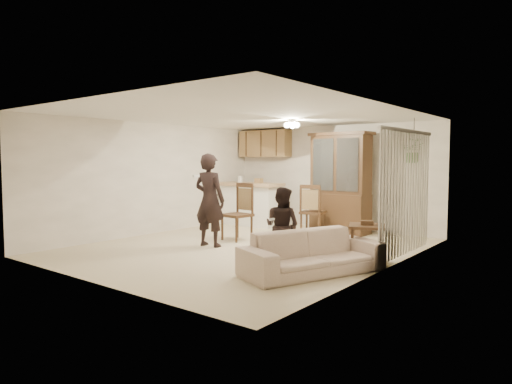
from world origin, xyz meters
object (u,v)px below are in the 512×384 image
Objects in this scene: side_table at (367,243)px; chair_hutch_right at (313,220)px; sofa at (313,249)px; chair_hutch_left at (275,214)px; adult at (210,200)px; chair_bar at (237,224)px; child at (282,223)px; china_hutch at (340,183)px.

side_table is 0.66× the size of chair_hutch_right.
sofa is 2.05× the size of chair_hutch_left.
adult is 1.02m from chair_bar.
chair_hutch_left is at bearing 64.11° from sofa.
chair_hutch_left is (-2.78, 3.72, -0.42)m from child.
sofa is 3.57m from chair_hutch_right.
child reaches higher than side_table.
sofa is 0.77m from child.
sofa is at bearing -21.82° from chair_bar.
child is at bearing 96.66° from sofa.
chair_hutch_right is at bearing 53.47° from sofa.
chair_bar is 1.81m from chair_hutch_right.
chair_hutch_left is at bearing 176.68° from china_hutch.
china_hutch is at bearing 42.05° from chair_hutch_left.
china_hutch is (-1.48, 3.69, 0.77)m from sofa.
adult reaches higher than child.
chair_hutch_right is at bearing 20.96° from chair_hutch_left.
adult reaches higher than chair_hutch_left.
child is 1.80× the size of side_table.
adult is at bearing -169.94° from side_table.
chair_hutch_right is at bearing 67.93° from chair_bar.
chair_bar is (-2.71, 1.48, -0.03)m from sofa.
sofa is at bearing -105.61° from side_table.
chair_bar is at bearing -24.46° from chair_hutch_left.
chair_bar reaches higher than side_table.
chair_bar is at bearing 174.00° from side_table.
side_table is at bearing -51.53° from china_hutch.
adult reaches higher than sofa.
chair_hutch_right is at bearing -117.16° from adult.
china_hutch is 1.94× the size of chair_bar.
adult is (-2.68, 0.63, 0.53)m from sofa.
side_table is 2.88m from chair_hutch_right.
chair_hutch_right is (0.84, 2.44, -0.58)m from adult.
side_table is (1.00, 0.96, -0.35)m from child.
chair_hutch_right is at bearing -70.47° from child.
china_hutch is at bearing 67.81° from chair_bar.
adult is 3.10m from side_table.
chair_hutch_right is (-2.16, 1.91, -0.01)m from side_table.
child reaches higher than chair_hutch_right.
sofa is 3.09m from chair_bar.
chair_hutch_left is (-3.46, 3.91, -0.11)m from sofa.
adult is 0.79× the size of china_hutch.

